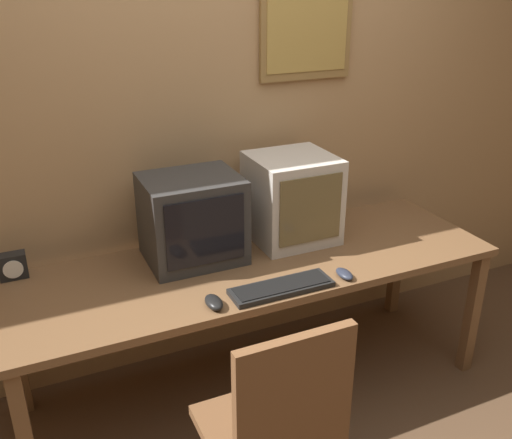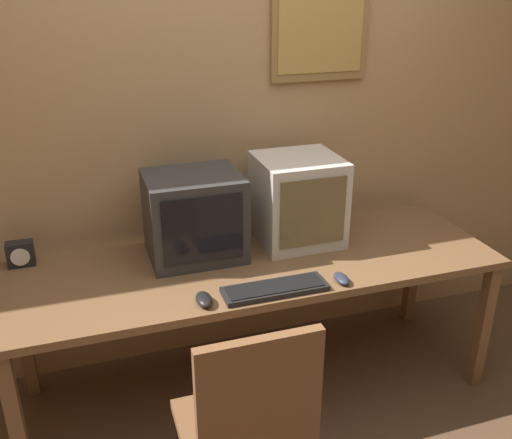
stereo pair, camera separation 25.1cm
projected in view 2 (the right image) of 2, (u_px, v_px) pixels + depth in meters
The scene contains 8 objects.
wall_back at pixel (227, 112), 2.78m from camera, with size 8.00×0.08×2.60m.
desk at pixel (256, 274), 2.63m from camera, with size 2.23×0.72×0.72m.
monitor_left at pixel (194, 216), 2.58m from camera, with size 0.43×0.36×0.39m.
monitor_right at pixel (298, 200), 2.73m from camera, with size 0.39×0.38×0.42m.
keyboard_main at pixel (275, 289), 2.35m from camera, with size 0.44×0.14×0.03m.
mouse_near_keyboard at pixel (342, 279), 2.42m from camera, with size 0.06×0.11×0.03m.
mouse_far_corner at pixel (204, 300), 2.26m from camera, with size 0.06×0.12×0.04m.
desk_clock at pixel (21, 254), 2.55m from camera, with size 0.12×0.07×0.11m.
Camera 2 is at (-0.72, -1.44, 1.93)m, focal length 40.00 mm.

